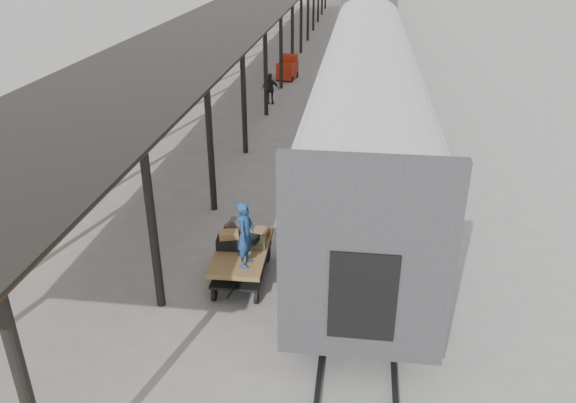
% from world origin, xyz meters
% --- Properties ---
extents(ground, '(160.00, 160.00, 0.00)m').
position_xyz_m(ground, '(0.00, 0.00, 0.00)').
color(ground, slate).
rests_on(ground, ground).
extents(train, '(3.45, 76.01, 4.01)m').
position_xyz_m(train, '(3.19, 33.79, 2.69)').
color(train, silver).
rests_on(train, ground).
extents(rails, '(1.54, 150.00, 0.12)m').
position_xyz_m(rails, '(3.20, 34.00, 0.06)').
color(rails, black).
rests_on(rails, ground).
extents(baggage_cart, '(1.30, 2.42, 0.86)m').
position_xyz_m(baggage_cart, '(0.32, -0.71, 0.65)').
color(baggage_cart, olive).
rests_on(baggage_cart, ground).
extents(suitcase_stack, '(1.21, 1.09, 0.57)m').
position_xyz_m(suitcase_stack, '(0.22, -0.37, 1.05)').
color(suitcase_stack, '#37373A').
rests_on(suitcase_stack, baggage_cart).
extents(luggage_tug, '(1.14, 1.64, 1.35)m').
position_xyz_m(luggage_tug, '(-1.26, 20.13, 0.62)').
color(luggage_tug, maroon).
rests_on(luggage_tug, ground).
extents(porter, '(0.46, 0.63, 1.59)m').
position_xyz_m(porter, '(0.57, -1.36, 1.65)').
color(porter, navy).
rests_on(porter, baggage_cart).
extents(pedestrian, '(0.91, 0.40, 1.52)m').
position_xyz_m(pedestrian, '(-1.44, 14.88, 0.76)').
color(pedestrian, black).
rests_on(pedestrian, ground).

